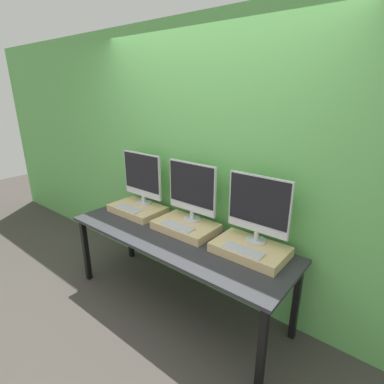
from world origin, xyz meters
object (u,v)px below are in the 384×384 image
monitor_right (258,207)px  monitor_center (192,190)px  keyboard_left (129,208)px  monitor_left (142,177)px  keyboard_center (177,226)px  keyboard_right (243,250)px

monitor_right → monitor_center: bearing=180.0°
keyboard_left → monitor_center: size_ratio=0.59×
monitor_left → monitor_right: bearing=0.0°
keyboard_left → keyboard_center: same height
keyboard_right → monitor_center: bearing=162.8°
monitor_center → monitor_right: size_ratio=1.00×
keyboard_center → keyboard_right: bearing=0.0°
monitor_center → monitor_left: bearing=180.0°
keyboard_left → monitor_right: 1.39m
monitor_center → keyboard_center: (0.00, -0.21, -0.29)m
monitor_left → monitor_center: bearing=0.0°
monitor_left → keyboard_left: (0.00, -0.21, -0.29)m
monitor_center → monitor_right: bearing=0.0°
keyboard_center → monitor_right: size_ratio=0.59×
monitor_left → keyboard_left: monitor_left is taller
keyboard_center → monitor_center: bearing=90.0°
keyboard_right → keyboard_left: bearing=180.0°
monitor_right → keyboard_right: (0.00, -0.21, -0.29)m
keyboard_right → monitor_right: bearing=90.0°
monitor_center → keyboard_right: size_ratio=1.71×
keyboard_left → monitor_center: 0.76m
monitor_left → keyboard_center: monitor_left is taller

